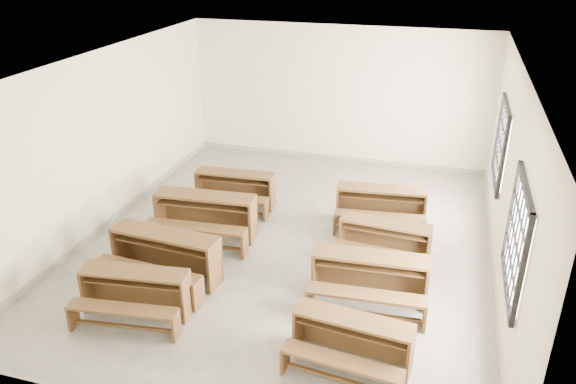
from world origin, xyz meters
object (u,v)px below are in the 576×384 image
(desk_set_1, at_px, (164,253))
(desk_set_4, at_px, (352,339))
(desk_set_2, at_px, (205,213))
(desk_set_6, at_px, (384,239))
(desk_set_3, at_px, (234,187))
(desk_set_7, at_px, (381,204))
(desk_set_0, at_px, (135,290))
(desk_set_5, at_px, (369,276))

(desk_set_1, distance_m, desk_set_4, 3.38)
(desk_set_2, distance_m, desk_set_6, 3.20)
(desk_set_3, distance_m, desk_set_7, 2.92)
(desk_set_1, height_order, desk_set_4, desk_set_1)
(desk_set_0, relative_size, desk_set_6, 1.04)
(desk_set_4, height_order, desk_set_6, desk_set_6)
(desk_set_0, height_order, desk_set_7, desk_set_7)
(desk_set_3, relative_size, desk_set_5, 0.93)
(desk_set_1, xyz_separation_m, desk_set_2, (0.06, 1.44, 0.01))
(desk_set_1, relative_size, desk_set_7, 1.07)
(desk_set_2, height_order, desk_set_4, desk_set_2)
(desk_set_1, relative_size, desk_set_4, 1.16)
(desk_set_7, bearing_deg, desk_set_6, -85.44)
(desk_set_4, bearing_deg, desk_set_0, -176.70)
(desk_set_3, relative_size, desk_set_6, 1.03)
(desk_set_1, bearing_deg, desk_set_4, -14.65)
(desk_set_2, relative_size, desk_set_3, 1.15)
(desk_set_7, bearing_deg, desk_set_0, -134.82)
(desk_set_0, xyz_separation_m, desk_set_4, (3.16, -0.18, -0.01))
(desk_set_0, height_order, desk_set_6, desk_set_0)
(desk_set_1, height_order, desk_set_5, desk_set_1)
(desk_set_0, height_order, desk_set_4, desk_set_0)
(desk_set_0, height_order, desk_set_5, desk_set_5)
(desk_set_0, distance_m, desk_set_1, 0.95)
(desk_set_3, bearing_deg, desk_set_7, -3.13)
(desk_set_0, bearing_deg, desk_set_4, -9.96)
(desk_set_6, bearing_deg, desk_set_0, -137.90)
(desk_set_2, bearing_deg, desk_set_0, -94.62)
(desk_set_3, height_order, desk_set_7, desk_set_7)
(desk_set_6, bearing_deg, desk_set_5, -88.52)
(desk_set_0, xyz_separation_m, desk_set_7, (3.01, 3.72, 0.03))
(desk_set_2, xyz_separation_m, desk_set_6, (3.20, 0.11, -0.08))
(desk_set_5, distance_m, desk_set_7, 2.49)
(desk_set_1, bearing_deg, desk_set_0, -83.81)
(desk_set_4, relative_size, desk_set_5, 0.91)
(desk_set_5, height_order, desk_set_6, desk_set_5)
(desk_set_3, distance_m, desk_set_5, 3.96)
(desk_set_2, height_order, desk_set_7, desk_set_2)
(desk_set_0, distance_m, desk_set_4, 3.17)
(desk_set_5, bearing_deg, desk_set_7, 90.46)
(desk_set_0, distance_m, desk_set_6, 4.08)
(desk_set_3, height_order, desk_set_6, desk_set_3)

